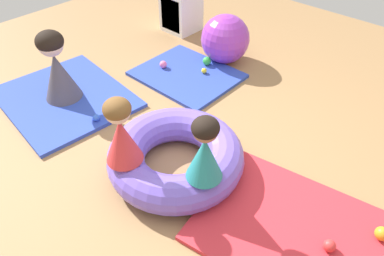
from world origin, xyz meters
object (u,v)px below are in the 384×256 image
child_in_red (121,132)px  play_ball_green (207,61)px  storage_cube (180,11)px  play_ball_teal (118,105)px  child_in_teal (205,150)px  inflatable_cushion (176,156)px  play_ball_pink (163,64)px  adult_seated (56,67)px  play_ball_blue (96,118)px  exercise_ball_large (225,39)px  play_ball_orange_second (382,234)px  play_ball_yellow (204,71)px  play_ball_red (329,246)px

child_in_red → play_ball_green: bearing=174.9°
play_ball_green → storage_cube: bearing=150.8°
play_ball_green → storage_cube: storage_cube is taller
play_ball_teal → storage_cube: size_ratio=0.17×
child_in_red → child_in_teal: (0.56, 0.28, -0.01)m
inflatable_cushion → play_ball_pink: (-1.24, 1.05, -0.07)m
child_in_teal → storage_cube: bearing=130.7°
child_in_teal → adult_seated: bearing=172.5°
play_ball_green → play_ball_blue: (-0.10, -1.54, -0.02)m
exercise_ball_large → play_ball_orange_second: bearing=-27.7°
play_ball_green → storage_cube: 1.12m
play_ball_teal → play_ball_orange_second: 2.54m
adult_seated → play_ball_pink: 1.22m
play_ball_blue → adult_seated: bearing=178.4°
play_ball_yellow → play_ball_orange_second: play_ball_orange_second is taller
play_ball_red → play_ball_blue: bearing=-174.4°
play_ball_red → storage_cube: bearing=149.8°
inflatable_cushion → storage_cube: bearing=133.1°
adult_seated → exercise_ball_large: (0.74, 1.80, -0.11)m
inflatable_cushion → play_ball_blue: inflatable_cushion is taller
adult_seated → play_ball_blue: size_ratio=10.52×
child_in_teal → play_ball_pink: 2.07m
child_in_teal → play_ball_orange_second: bearing=20.3°
play_ball_pink → storage_cube: size_ratio=0.16×
inflatable_cushion → adult_seated: size_ratio=1.53×
play_ball_red → exercise_ball_large: size_ratio=0.15×
storage_cube → inflatable_cushion: bearing=-46.9°
play_ball_green → play_ball_blue: size_ratio=1.43×
child_in_red → play_ball_pink: 1.86m
adult_seated → play_ball_blue: bearing=-1.3°
inflatable_cushion → play_ball_pink: size_ratio=13.06×
adult_seated → play_ball_yellow: (0.79, 1.36, -0.33)m
play_ball_yellow → play_ball_teal: play_ball_teal is taller
play_ball_red → exercise_ball_large: bearing=143.8°
child_in_teal → play_ball_blue: bearing=172.7°
play_ball_red → play_ball_pink: size_ratio=1.00×
play_ball_red → play_ball_pink: (-2.55, 0.91, 0.00)m
child_in_teal → play_ball_blue: 1.49m
inflatable_cushion → play_ball_pink: 1.63m
child_in_red → play_ball_teal: child_in_red is taller
play_ball_pink → exercise_ball_large: (0.38, 0.68, 0.21)m
child_in_red → play_ball_orange_second: size_ratio=5.52×
inflatable_cushion → play_ball_teal: size_ratio=11.67×
play_ball_green → play_ball_teal: 1.28m
child_in_red → play_ball_pink: size_ratio=6.35×
exercise_ball_large → storage_cube: size_ratio=1.04×
inflatable_cushion → exercise_ball_large: exercise_ball_large is taller
storage_cube → play_ball_green: bearing=-29.2°
child_in_red → play_ball_teal: bearing=-151.1°
play_ball_teal → play_ball_blue: bearing=-93.7°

